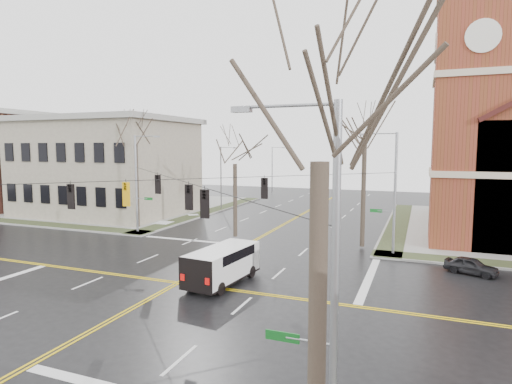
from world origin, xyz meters
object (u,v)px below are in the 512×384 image
(tree_ne, at_px, (365,138))
(tree_se, at_px, (320,134))
(signal_pole_ne, at_px, (393,189))
(tree_nw_far, at_px, (136,138))
(streetlight_north_b, at_px, (273,168))
(tree_nw_near, at_px, (235,159))
(signal_pole_nw, at_px, (138,181))
(signal_pole_se, at_px, (327,278))
(cargo_van, at_px, (224,262))
(streetlight_north_a, at_px, (222,175))
(parked_car_a, at_px, (471,266))

(tree_ne, height_order, tree_se, tree_ne)
(signal_pole_ne, xyz_separation_m, tree_nw_far, (-24.31, 2.06, 3.98))
(streetlight_north_b, distance_m, tree_nw_near, 36.35)
(signal_pole_ne, bearing_deg, signal_pole_nw, 180.00)
(tree_nw_far, xyz_separation_m, tree_se, (24.54, -27.05, -0.62))
(tree_nw_far, bearing_deg, signal_pole_se, -45.87)
(cargo_van, bearing_deg, signal_pole_se, -49.01)
(streetlight_north_a, height_order, tree_ne, tree_ne)
(tree_se, bearing_deg, cargo_van, 121.70)
(signal_pole_ne, xyz_separation_m, tree_ne, (-2.28, 1.48, 3.84))
(signal_pole_ne, relative_size, tree_nw_far, 0.73)
(cargo_van, height_order, tree_se, tree_se)
(streetlight_north_a, xyz_separation_m, cargo_van, (13.19, -26.90, -3.22))
(signal_pole_ne, height_order, streetlight_north_b, signal_pole_ne)
(streetlight_north_a, relative_size, tree_ne, 0.66)
(signal_pole_se, height_order, cargo_van, signal_pole_se)
(cargo_van, height_order, tree_nw_near, tree_nw_near)
(signal_pole_ne, bearing_deg, streetlight_north_a, 143.10)
(streetlight_north_a, relative_size, streetlight_north_b, 1.00)
(streetlight_north_b, bearing_deg, signal_pole_se, -69.73)
(cargo_van, bearing_deg, tree_nw_near, 117.28)
(tree_nw_far, relative_size, tree_se, 1.08)
(signal_pole_ne, bearing_deg, signal_pole_se, -90.00)
(cargo_van, height_order, parked_car_a, cargo_van)
(streetlight_north_b, relative_size, tree_nw_near, 0.83)
(cargo_van, relative_size, tree_nw_near, 0.60)
(cargo_van, bearing_deg, streetlight_north_b, 111.81)
(streetlight_north_b, bearing_deg, signal_pole_ne, -58.95)
(cargo_van, bearing_deg, tree_se, -52.20)
(signal_pole_ne, distance_m, signal_pole_se, 23.00)
(streetlight_north_a, bearing_deg, signal_pole_ne, -36.90)
(parked_car_a, height_order, tree_nw_near, tree_nw_near)
(signal_pole_ne, distance_m, streetlight_north_a, 27.48)
(signal_pole_ne, height_order, tree_se, tree_se)
(signal_pole_nw, relative_size, tree_ne, 0.74)
(streetlight_north_a, height_order, streetlight_north_b, same)
(signal_pole_se, xyz_separation_m, tree_ne, (-2.28, 24.48, 3.84))
(streetlight_north_b, relative_size, tree_ne, 0.66)
(streetlight_north_a, bearing_deg, signal_pole_se, -60.91)
(signal_pole_se, relative_size, tree_se, 0.78)
(streetlight_north_b, height_order, tree_nw_near, tree_nw_near)
(signal_pole_nw, relative_size, parked_car_a, 2.84)
(tree_nw_far, bearing_deg, cargo_van, -38.75)
(tree_se, bearing_deg, tree_ne, 95.41)
(signal_pole_ne, bearing_deg, tree_nw_far, 175.15)
(signal_pole_se, bearing_deg, tree_se, -83.54)
(parked_car_a, distance_m, tree_nw_near, 20.05)
(tree_nw_far, xyz_separation_m, tree_ne, (22.03, -0.58, -0.14))
(tree_se, bearing_deg, tree_nw_far, 132.21)
(signal_pole_se, xyz_separation_m, tree_nw_far, (-24.31, 25.06, 3.98))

